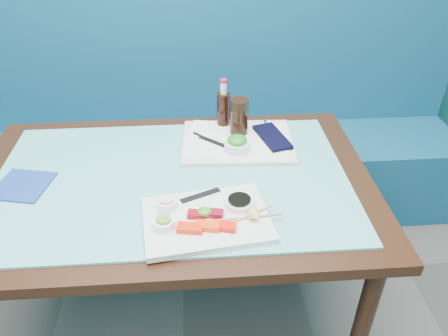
{
  "coord_description": "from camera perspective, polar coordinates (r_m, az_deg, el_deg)",
  "views": [
    {
      "loc": [
        0.09,
        0.22,
        1.65
      ],
      "look_at": [
        0.18,
        1.44,
        0.8
      ],
      "focal_mm": 35.0,
      "sensor_mm": 36.0,
      "label": 1
    }
  ],
  "objects": [
    {
      "name": "ginger_fill",
      "position": [
        1.35,
        -7.54,
        -4.12
      ],
      "size": [
        0.05,
        0.05,
        0.01
      ],
      "primitive_type": "cylinder",
      "rotation": [
        0.0,
        0.0,
        0.06
      ],
      "color": "beige",
      "rests_on": "ramekin_ginger"
    },
    {
      "name": "tray_sleeve",
      "position": [
        1.68,
        -1.4,
        3.42
      ],
      "size": [
        0.12,
        0.11,
        0.0
      ],
      "primitive_type": "cube",
      "rotation": [
        0.0,
        0.0,
        0.87
      ],
      "color": "black",
      "rests_on": "serving_tray"
    },
    {
      "name": "cola_bottle_neck",
      "position": [
        1.74,
        -0.07,
        10.4
      ],
      "size": [
        0.03,
        0.03,
        0.05
      ],
      "primitive_type": "cylinder",
      "rotation": [
        0.0,
        0.0,
        -0.3
      ],
      "color": "silver",
      "rests_on": "cola_bottle_body"
    },
    {
      "name": "paper_placemat",
      "position": [
        1.7,
        1.8,
        3.7
      ],
      "size": [
        0.43,
        0.34,
        0.0
      ],
      "primitive_type": "cube",
      "rotation": [
        0.0,
        0.0,
        -0.19
      ],
      "color": "white",
      "rests_on": "serving_tray"
    },
    {
      "name": "soy_dish",
      "position": [
        1.36,
        2.02,
        -4.54
      ],
      "size": [
        0.11,
        0.11,
        0.02
      ],
      "primitive_type": "cylinder",
      "rotation": [
        0.0,
        0.0,
        0.27
      ],
      "color": "silver",
      "rests_on": "sashimi_plate"
    },
    {
      "name": "wasabi_fill",
      "position": [
        1.28,
        -7.9,
        -6.61
      ],
      "size": [
        0.05,
        0.05,
        0.01
      ],
      "primitive_type": "cylinder",
      "rotation": [
        0.0,
        0.0,
        0.1
      ],
      "color": "olive",
      "rests_on": "ramekin_wasabi"
    },
    {
      "name": "blue_napkin",
      "position": [
        1.62,
        -24.81,
        -2.08
      ],
      "size": [
        0.2,
        0.2,
        0.01
      ],
      "primitive_type": "cube",
      "rotation": [
        0.0,
        0.0,
        -0.21
      ],
      "color": "navy",
      "rests_on": "glass_top"
    },
    {
      "name": "tuna_left",
      "position": [
        1.32,
        -3.63,
        -6.07
      ],
      "size": [
        0.06,
        0.04,
        0.02
      ],
      "primitive_type": "cube",
      "rotation": [
        0.0,
        0.0,
        -0.14
      ],
      "color": "maroon",
      "rests_on": "sashimi_plate"
    },
    {
      "name": "seaweed_bowl",
      "position": [
        1.62,
        1.72,
        2.87
      ],
      "size": [
        0.11,
        0.11,
        0.04
      ],
      "primitive_type": "cylinder",
      "rotation": [
        0.0,
        0.0,
        0.17
      ],
      "color": "white",
      "rests_on": "serving_tray"
    },
    {
      "name": "seaweed_garnish",
      "position": [
        1.33,
        -2.56,
        -5.75
      ],
      "size": [
        0.05,
        0.05,
        0.02
      ],
      "primitive_type": "ellipsoid",
      "rotation": [
        0.0,
        0.0,
        -0.26
      ],
      "color": "#3A871F",
      "rests_on": "sashimi_plate"
    },
    {
      "name": "salmon_left",
      "position": [
        1.28,
        -4.48,
        -7.84
      ],
      "size": [
        0.08,
        0.05,
        0.02
      ],
      "primitive_type": "cube",
      "rotation": [
        0.0,
        0.0,
        -0.17
      ],
      "color": "#FE280A",
      "rests_on": "sashimi_plate"
    },
    {
      "name": "black_chopstick_a",
      "position": [
        1.68,
        -1.53,
        3.44
      ],
      "size": [
        0.15,
        0.15,
        0.01
      ],
      "primitive_type": "cylinder",
      "rotation": [
        1.57,
        0.0,
        0.8
      ],
      "color": "black",
      "rests_on": "serving_tray"
    },
    {
      "name": "ramekin_ginger",
      "position": [
        1.36,
        -7.48,
        -4.7
      ],
      "size": [
        0.06,
        0.06,
        0.03
      ],
      "primitive_type": "cylinder",
      "rotation": [
        0.0,
        0.0,
        -0.01
      ],
      "color": "white",
      "rests_on": "sashimi_plate"
    },
    {
      "name": "serving_tray",
      "position": [
        1.7,
        1.79,
        3.44
      ],
      "size": [
        0.44,
        0.34,
        0.02
      ],
      "primitive_type": "cube",
      "rotation": [
        0.0,
        0.0,
        -0.05
      ],
      "color": "silver",
      "rests_on": "glass_top"
    },
    {
      "name": "cola_glass",
      "position": [
        1.71,
        1.99,
        6.72
      ],
      "size": [
        0.09,
        0.09,
        0.15
      ],
      "primitive_type": "cylinder",
      "rotation": [
        0.0,
        0.0,
        0.24
      ],
      "color": "black",
      "rests_on": "serving_tray"
    },
    {
      "name": "lemon_wedge",
      "position": [
        1.3,
        4.16,
        -6.27
      ],
      "size": [
        0.05,
        0.05,
        0.04
      ],
      "primitive_type": "cone",
      "rotation": [
        1.57,
        0.0,
        0.57
      ],
      "color": "#EDDE70",
      "rests_on": "sashimi_plate"
    },
    {
      "name": "wooden_chopstick_b",
      "position": [
        1.32,
        2.96,
        -6.47
      ],
      "size": [
        0.22,
        0.02,
        0.01
      ],
      "primitive_type": "cylinder",
      "rotation": [
        1.57,
        0.0,
        -1.5
      ],
      "color": "#AE7D51",
      "rests_on": "sashimi_plate"
    },
    {
      "name": "sashimi_plate",
      "position": [
        1.33,
        -2.3,
        -6.74
      ],
      "size": [
        0.41,
        0.32,
        0.02
      ],
      "primitive_type": "cube",
      "rotation": [
        0.0,
        0.0,
        0.13
      ],
      "color": "silver",
      "rests_on": "glass_top"
    },
    {
      "name": "soy_fill",
      "position": [
        1.36,
        2.03,
        -4.14
      ],
      "size": [
        0.09,
        0.09,
        0.01
      ],
      "primitive_type": "cylinder",
      "rotation": [
        0.0,
        0.0,
        -0.42
      ],
      "color": "black",
      "rests_on": "soy_dish"
    },
    {
      "name": "chopstick_sleeve",
      "position": [
        1.41,
        -3.1,
        -3.58
      ],
      "size": [
        0.13,
        0.07,
        0.0
      ],
      "primitive_type": "cube",
      "rotation": [
        0.0,
        0.0,
        0.42
      ],
      "color": "black",
      "rests_on": "sashimi_plate"
    },
    {
      "name": "salmon_right",
      "position": [
        1.28,
        0.04,
        -7.66
      ],
      "size": [
        0.08,
        0.05,
        0.02
      ],
      "primitive_type": "cube",
      "rotation": [
        0.0,
        0.0,
        -0.25
      ],
      "color": "#FC170A",
      "rests_on": "sashimi_plate"
    },
    {
      "name": "ramekin_wasabi",
      "position": [
        1.29,
        -7.84,
        -7.21
      ],
      "size": [
        0.08,
        0.08,
        0.03
      ],
      "primitive_type": "cylinder",
      "rotation": [
        0.0,
        0.0,
        -0.21
      ],
      "color": "white",
      "rests_on": "sashimi_plate"
    },
    {
      "name": "black_chopstick_b",
      "position": [
        1.68,
        -1.26,
        3.45
      ],
      "size": [
        0.16,
        0.16,
        0.01
      ],
      "primitive_type": "cylinder",
      "rotation": [
        1.57,
        0.0,
        0.78
      ],
      "color": "black",
      "rests_on": "serving_tray"
    },
    {
      "name": "glass_top",
      "position": [
        1.53,
        -6.85,
        -1.45
      ],
      "size": [
        1.22,
        0.76,
        0.01
      ],
      "primitive_type": "cube",
      "color": "#59B0B2",
      "rests_on": "dining_table"
    },
    {
      "name": "cola_bottle_cap",
      "position": [
        1.72,
        -0.08,
        11.32
      ],
      "size": [
        0.03,
        0.03,
        0.01
      ],
      "primitive_type": "cylinder",
      "rotation": [
        0.0,
        0.0,
        -0.15
      ],
      "color": "red",
      "rests_on": "cola_bottle_neck"
    },
    {
      "name": "fork",
      "position": [
        1.8,
        5.57,
        5.68
      ],
      "size": [
        0.02,
        0.09,
        0.01
      ],
      "primitive_type": "cylinder",
      "rotation": [
        1.57,
        0.0,
        0.06
      ],
      "color": "silver",
      "rests_on": "serving_tray"
    },
    {
      "name": "tuna_right",
      "position": [
        1.32,
        -1.24,
        -5.96
      ],
      "size": [
        0.06,
        0.04,
        0.02
      ],
      "primitive_type": "cube",
      "rotation": [
        0.0,
        0.0,
        -0.2
      ],
      "color": "maroon",
      "rests_on": "sashimi_plate"
    },
    {
      "name": "wooden_chopstick_a",
      "position": [
        1.32,
        2.53,
        -6.5
      ],
      "size": [
        0.19,
        0.11,
        0.01
      ],
      "primitive_type": "cylinder",
      "rotation": [
        1.57,
        0.0,
        -1.08
      ],
      "color": "tan",
      "rests_on": "sashimi_plate"
    },
    {
      "name": "navy_pouch",
      "position": [
        1.71,
        6.32,
        4.04
      ],
      "size": [
        0.14,
        0.21,
        0.02
      ],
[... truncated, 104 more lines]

